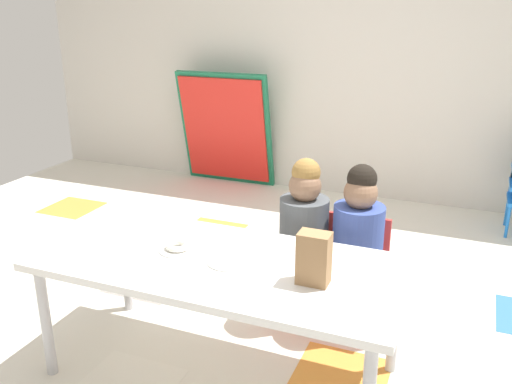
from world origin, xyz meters
The scene contains 10 objects.
ground_plane centered at (0.00, 0.00, -0.01)m, with size 6.59×4.43×0.02m.
back_wall centered at (0.00, 2.22, 1.35)m, with size 6.59×0.10×2.69m, color beige.
craft_table centered at (-0.09, -0.62, 0.54)m, with size 1.65×0.75×0.59m.
seated_child_near_camera centered at (0.12, -0.02, 0.55)m, with size 0.32×0.31×0.92m.
seated_child_middle_seat centered at (0.41, -0.02, 0.55)m, with size 0.34×0.34×0.92m.
folded_activity_table centered at (-1.30, 2.02, 0.54)m, with size 0.90×0.29×1.09m.
paper_bag_brown centered at (0.36, -0.67, 0.70)m, with size 0.13×0.09×0.22m, color #9E754C.
paper_plate_near_edge centered at (-0.31, -0.61, 0.59)m, with size 0.18×0.18×0.01m, color white.
paper_plate_center_table centered at (-0.04, -0.64, 0.59)m, with size 0.18×0.18×0.01m, color white.
donut_powdered_on_plate centered at (-0.31, -0.61, 0.61)m, with size 0.12×0.12×0.03m, color white.
Camera 1 is at (0.91, -2.62, 1.68)m, focal length 38.71 mm.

